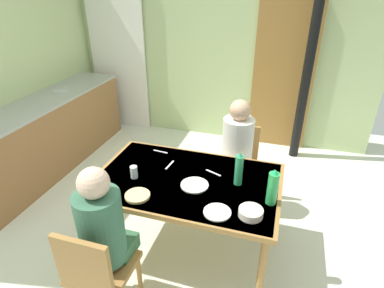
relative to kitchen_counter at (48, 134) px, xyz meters
The scene contains 22 objects.
ground_plane 1.98m from the kitchen_counter, 22.65° to the right, with size 5.98×5.98×0.00m, color silver.
wall_back 2.54m from the kitchen_counter, 41.24° to the left, with size 4.41×0.10×2.76m, color #B5CA8B.
door_wooden 3.16m from the kitchen_counter, 28.40° to the left, with size 0.80×0.05×2.00m, color olive.
stove_pipe_column 3.38m from the kitchen_counter, 21.80° to the left, with size 0.12×0.12×2.76m, color black.
curtain_panel 1.64m from the kitchen_counter, 79.60° to the left, with size 0.90×0.03×2.32m, color white.
kitchen_counter is the anchor object (origin of this frame).
dining_table 2.31m from the kitchen_counter, 22.15° to the right, with size 1.51×0.96×0.75m.
chair_near_diner 2.46m from the kitchen_counter, 43.79° to the right, with size 0.40×0.40×0.87m.
chair_far_diner 2.42m from the kitchen_counter, ahead, with size 0.40×0.40×0.87m.
person_near_diner 2.39m from the kitchen_counter, 41.40° to the right, with size 0.30×0.37×0.77m.
person_far_diner 2.45m from the kitchen_counter, ahead, with size 0.30×0.37×0.77m.
water_bottle_green_near 2.69m from the kitchen_counter, 17.54° to the right, with size 0.06×0.06×0.28m.
water_bottle_green_far 3.00m from the kitchen_counter, 19.09° to the right, with size 0.08×0.08×0.29m.
serving_bowl_center 2.94m from the kitchen_counter, 23.30° to the right, with size 0.17×0.17×0.06m, color beige.
dinner_plate_near_left 2.42m from the kitchen_counter, 22.80° to the right, with size 0.22×0.22×0.01m, color white.
dinner_plate_near_right 2.75m from the kitchen_counter, 25.92° to the right, with size 0.20×0.20×0.01m, color white.
drinking_glass_by_near_diner 1.99m from the kitchen_counter, 29.47° to the right, with size 0.06×0.06×0.10m, color silver.
bread_plate_sliced 2.22m from the kitchen_counter, 32.85° to the right, with size 0.19×0.19×0.02m, color #DBB77A.
cutlery_knife_near 1.84m from the kitchen_counter, 16.00° to the right, with size 0.15×0.02×0.00m, color silver.
cutlery_fork_near 1.89m from the kitchen_counter, 34.87° to the right, with size 0.15×0.02×0.00m, color silver.
cutlery_knife_far 2.44m from the kitchen_counter, 17.05° to the right, with size 0.15×0.02×0.00m, color silver.
cutlery_fork_far 2.06m from the kitchen_counter, 20.07° to the right, with size 0.15×0.02×0.00m, color silver.
Camera 1 is at (1.02, -2.15, 2.21)m, focal length 29.54 mm.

